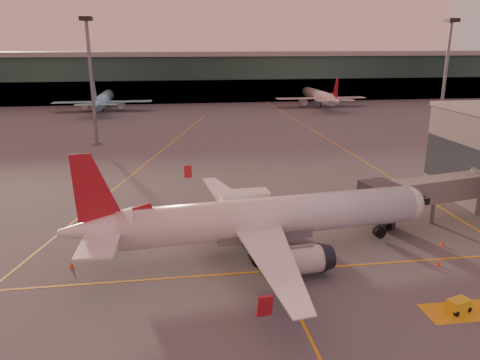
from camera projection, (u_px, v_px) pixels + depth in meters
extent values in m
plane|color=#4C4F54|center=(232.00, 303.00, 38.74)|extent=(600.00, 600.00, 0.00)
cube|color=gold|center=(225.00, 274.00, 43.48)|extent=(80.00, 0.25, 0.01)
cube|color=gold|center=(140.00, 168.00, 80.01)|extent=(31.30, 115.98, 0.01)
cube|color=gold|center=(320.00, 134.00, 109.38)|extent=(0.25, 160.00, 0.01)
cube|color=gold|center=(320.00, 359.00, 31.85)|extent=(0.25, 30.00, 0.01)
cube|color=gold|center=(461.00, 311.00, 37.49)|extent=(6.00, 3.00, 0.01)
cube|color=#19382D|center=(181.00, 78.00, 171.18)|extent=(400.00, 18.00, 16.00)
cube|color=gray|center=(180.00, 54.00, 168.69)|extent=(400.00, 20.00, 1.60)
cube|color=black|center=(182.00, 92.00, 164.25)|extent=(400.00, 1.00, 8.00)
cube|color=#2D3D47|center=(472.00, 172.00, 59.07)|extent=(0.30, 21.60, 6.00)
cylinder|color=slate|center=(92.00, 84.00, 94.98)|extent=(0.70, 0.70, 25.00)
cube|color=black|center=(86.00, 19.00, 91.39)|extent=(2.40, 2.40, 0.80)
cube|color=slate|center=(97.00, 144.00, 98.45)|extent=(1.60, 1.60, 0.50)
cylinder|color=slate|center=(445.00, 82.00, 101.79)|extent=(0.70, 0.70, 25.00)
cube|color=black|center=(452.00, 20.00, 98.19)|extent=(2.40, 2.40, 0.80)
cube|color=slate|center=(438.00, 137.00, 105.25)|extent=(1.60, 1.60, 0.50)
cylinder|color=white|center=(273.00, 216.00, 47.11)|extent=(30.71, 7.11, 3.91)
sphere|color=white|center=(406.00, 204.00, 50.78)|extent=(3.83, 3.83, 3.83)
cube|color=black|center=(416.00, 198.00, 50.91)|extent=(2.02, 2.71, 0.68)
cone|color=white|center=(96.00, 230.00, 42.91)|extent=(7.04, 4.40, 3.72)
cube|color=white|center=(99.00, 243.00, 39.87)|extent=(3.37, 6.42, 0.20)
cylinder|color=silver|center=(301.00, 260.00, 42.38)|extent=(4.33, 2.96, 2.54)
cylinder|color=black|center=(259.00, 257.00, 45.07)|extent=(1.90, 1.55, 1.76)
cylinder|color=black|center=(259.00, 252.00, 44.92)|extent=(0.35, 0.35, 1.08)
cube|color=white|center=(101.00, 216.00, 46.08)|extent=(4.60, 6.90, 0.20)
cylinder|color=silver|center=(262.00, 215.00, 53.42)|extent=(4.33, 2.96, 2.54)
cylinder|color=black|center=(245.00, 236.00, 49.79)|extent=(1.90, 1.55, 1.76)
cylinder|color=black|center=(245.00, 232.00, 49.64)|extent=(0.35, 0.35, 1.08)
cube|color=slate|center=(262.00, 229.00, 47.20)|extent=(9.94, 4.13, 1.56)
cylinder|color=black|center=(379.00, 232.00, 50.92)|extent=(1.31, 0.91, 1.23)
cube|color=slate|center=(435.00, 189.00, 54.72)|extent=(16.73, 6.06, 2.70)
cube|color=#2D3035|center=(378.00, 195.00, 52.54)|extent=(4.05, 4.05, 3.00)
cube|color=#2D3035|center=(385.00, 217.00, 54.46)|extent=(1.60, 2.40, 2.40)
cylinder|color=black|center=(388.00, 227.00, 53.64)|extent=(0.80, 0.40, 0.80)
cylinder|color=black|center=(380.00, 220.00, 55.73)|extent=(0.80, 0.40, 0.80)
cylinder|color=slate|center=(432.00, 211.00, 55.50)|extent=(0.50, 0.50, 2.91)
cube|color=#BE4A1B|center=(247.00, 220.00, 54.78)|extent=(3.15, 2.43, 1.43)
cube|color=silver|center=(245.00, 202.00, 54.09)|extent=(5.63, 2.64, 2.67)
cylinder|color=black|center=(235.00, 227.00, 53.47)|extent=(0.87, 0.37, 0.86)
cylinder|color=black|center=(264.00, 225.00, 54.11)|extent=(0.87, 0.37, 0.86)
cube|color=gold|center=(458.00, 305.00, 37.37)|extent=(2.01, 1.55, 1.06)
cylinder|color=black|center=(456.00, 314.00, 36.78)|extent=(0.49, 0.35, 0.44)
cylinder|color=black|center=(469.00, 309.00, 37.38)|extent=(0.49, 0.35, 0.44)
cone|color=#F4430C|center=(442.00, 243.00, 49.57)|extent=(0.40, 0.40, 0.51)
cube|color=#F4430C|center=(442.00, 245.00, 49.63)|extent=(0.34, 0.34, 0.03)
cone|color=#F4430C|center=(72.00, 265.00, 44.69)|extent=(0.44, 0.44, 0.56)
cube|color=#F4430C|center=(72.00, 268.00, 44.76)|extent=(0.38, 0.38, 0.03)
cone|color=#F4430C|center=(233.00, 195.00, 65.37)|extent=(0.41, 0.41, 0.52)
cube|color=#F4430C|center=(233.00, 196.00, 65.44)|extent=(0.35, 0.35, 0.03)
cone|color=#F4430C|center=(438.00, 263.00, 45.20)|extent=(0.41, 0.41, 0.52)
cube|color=#F4430C|center=(437.00, 265.00, 45.27)|extent=(0.35, 0.35, 0.03)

